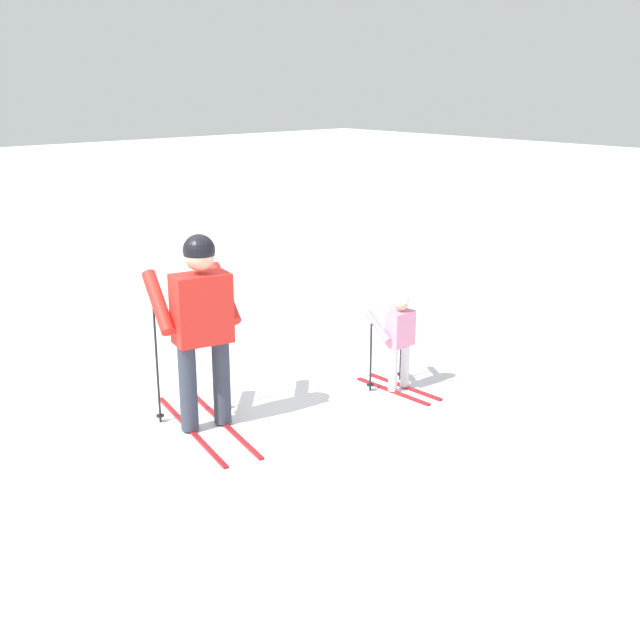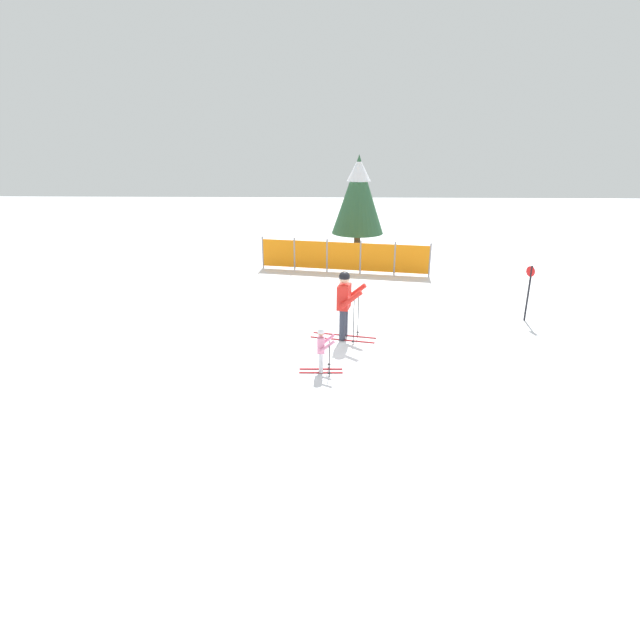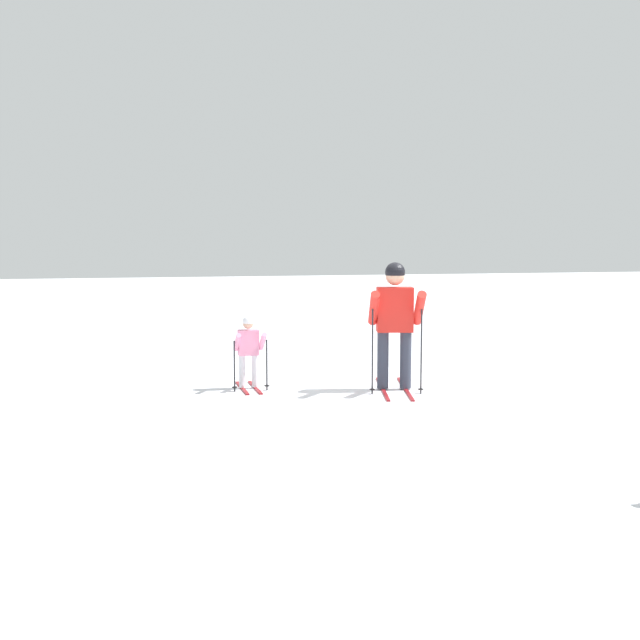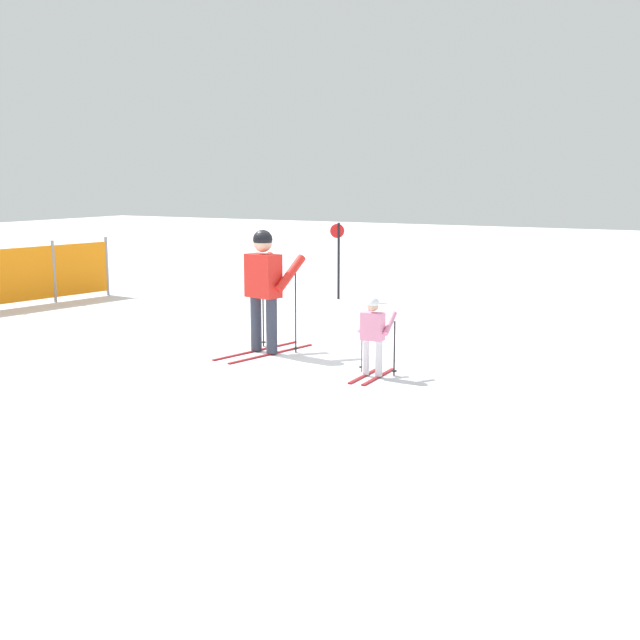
% 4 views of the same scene
% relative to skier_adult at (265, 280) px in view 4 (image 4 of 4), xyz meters
% --- Properties ---
extents(ground_plane, '(60.00, 60.00, 0.00)m').
position_rel_skier_adult_xyz_m(ground_plane, '(0.09, 0.17, -1.01)').
color(ground_plane, white).
extents(skier_adult, '(1.63, 0.80, 1.69)m').
position_rel_skier_adult_xyz_m(skier_adult, '(0.00, 0.00, 0.00)').
color(skier_adult, maroon).
rests_on(skier_adult, ground_plane).
extents(skier_child, '(0.92, 0.50, 0.98)m').
position_rel_skier_adult_xyz_m(skier_child, '(-0.51, -1.87, -0.44)').
color(skier_child, maroon).
rests_on(skier_child, ground_plane).
extents(trail_marker, '(0.14, 0.26, 1.51)m').
position_rel_skier_adult_xyz_m(trail_marker, '(4.89, 1.41, -0.08)').
color(trail_marker, black).
rests_on(trail_marker, ground_plane).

